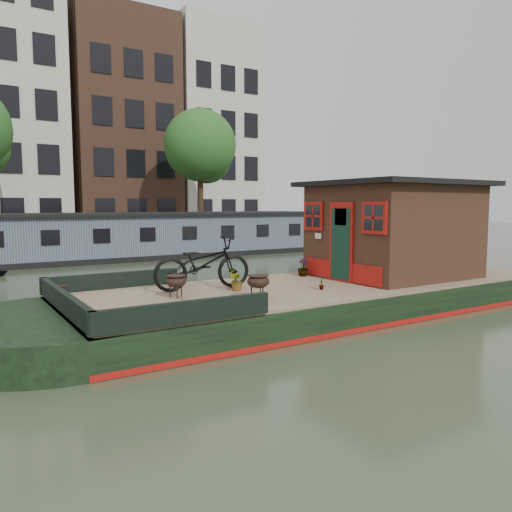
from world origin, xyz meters
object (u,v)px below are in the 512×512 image
cabin (393,228)px  brazier_front (258,287)px  bicycle (202,264)px  potted_plant_a (322,282)px  brazier_rear (176,286)px

cabin → brazier_front: 4.81m
bicycle → potted_plant_a: bearing=-115.5°
potted_plant_a → brazier_rear: size_ratio=0.80×
cabin → potted_plant_a: bearing=-167.0°
bicycle → brazier_front: size_ratio=4.62×
brazier_rear → brazier_front: bearing=-36.2°
cabin → brazier_rear: size_ratio=8.86×
potted_plant_a → brazier_front: size_ratio=0.77×
brazier_front → brazier_rear: brazier_front is taller
potted_plant_a → brazier_rear: bearing=164.7°
bicycle → brazier_rear: bearing=131.1°
potted_plant_a → brazier_front: brazier_front is taller
cabin → brazier_front: size_ratio=8.54×
brazier_front → brazier_rear: 1.63m
bicycle → brazier_front: (0.45, -1.54, -0.33)m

